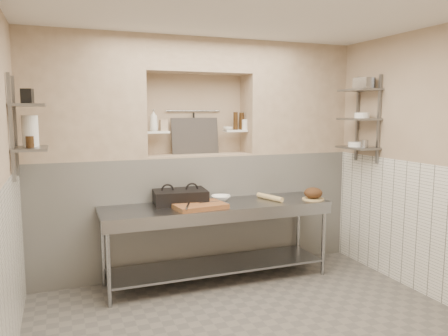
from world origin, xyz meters
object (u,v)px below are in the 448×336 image
rolling_pin (270,197)px  jug_left (30,131)px  prep_table (217,227)px  cutting_board (199,206)px  bottle_soap (154,120)px  bowl_alcove (228,128)px  panini_press (180,197)px  mixing_bowl (221,198)px  bread_loaf (313,193)px

rolling_pin → jug_left: 2.69m
prep_table → cutting_board: 0.39m
bottle_soap → bowl_alcove: 0.94m
cutting_board → panini_press: bearing=115.7°
prep_table → mixing_bowl: mixing_bowl is taller
bottle_soap → mixing_bowl: bearing=-24.6°
mixing_bowl → bowl_alcove: (0.22, 0.34, 0.80)m
bowl_alcove → rolling_pin: bearing=-58.4°
rolling_pin → prep_table: bearing=-178.6°
prep_table → panini_press: bearing=154.7°
bread_loaf → jug_left: jug_left is taller
jug_left → cutting_board: bearing=-2.3°
prep_table → bowl_alcove: size_ratio=20.66×
prep_table → cutting_board: cutting_board is taller
prep_table → jug_left: 2.20m
jug_left → mixing_bowl: bearing=6.9°
mixing_bowl → jug_left: (-2.01, -0.24, 0.83)m
rolling_pin → jug_left: jug_left is taller
rolling_pin → jug_left: size_ratio=1.36×
rolling_pin → bread_loaf: (0.49, -0.17, 0.05)m
rolling_pin → bowl_alcove: 1.02m
prep_table → jug_left: bearing=-178.9°
panini_press → bottle_soap: (-0.21, 0.35, 0.86)m
mixing_bowl → bread_loaf: size_ratio=1.05×
panini_press → cutting_board: panini_press is taller
mixing_bowl → rolling_pin: bearing=-19.2°
mixing_bowl → bottle_soap: bottle_soap is taller
panini_press → cutting_board: size_ratio=1.14×
bottle_soap → jug_left: bearing=-156.1°
panini_press → jug_left: bearing=-166.3°
prep_table → rolling_pin: rolling_pin is taller
cutting_board → jug_left: 1.85m
prep_table → panini_press: size_ratio=4.14×
panini_press → bowl_alcove: (0.73, 0.37, 0.75)m
bread_loaf → bottle_soap: (-1.76, 0.69, 0.86)m
bottle_soap → rolling_pin: bearing=-22.3°
cutting_board → bowl_alcove: (0.59, 0.65, 0.81)m
bowl_alcove → mixing_bowl: bearing=-122.7°
mixing_bowl → bread_loaf: (1.04, -0.36, 0.05)m
jug_left → panini_press: bearing=8.3°
bread_loaf → bowl_alcove: 1.31m
bread_loaf → bottle_soap: 2.07m
mixing_bowl → rolling_pin: 0.58m
cutting_board → bread_loaf: bearing=-1.9°
prep_table → mixing_bowl: (0.12, 0.21, 0.29)m
prep_table → jug_left: (-1.89, -0.04, 1.12)m
panini_press → mixing_bowl: 0.51m
bread_loaf → bowl_alcove: (-0.82, 0.70, 0.75)m
bottle_soap → jug_left: size_ratio=0.88×
panini_press → rolling_pin: panini_press is taller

